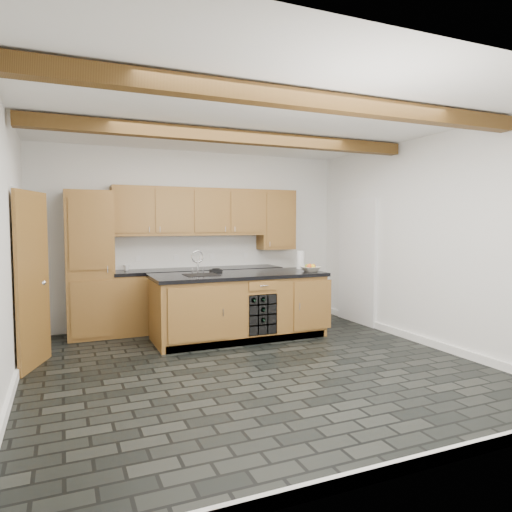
{
  "coord_description": "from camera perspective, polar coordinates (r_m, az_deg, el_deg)",
  "views": [
    {
      "loc": [
        -2.0,
        -4.74,
        1.63
      ],
      "look_at": [
        0.36,
        0.8,
        1.21
      ],
      "focal_mm": 32.0,
      "sensor_mm": 36.0,
      "label": 1
    }
  ],
  "objects": [
    {
      "name": "back_cabinetry",
      "position": [
        7.19,
        -9.9,
        -1.23
      ],
      "size": [
        3.65,
        0.62,
        2.2
      ],
      "color": "olive",
      "rests_on": "ground"
    },
    {
      "name": "faucet",
      "position": [
        6.36,
        -6.94,
        -2.02
      ],
      "size": [
        0.45,
        0.4,
        0.34
      ],
      "color": "black",
      "rests_on": "island"
    },
    {
      "name": "room_shell",
      "position": [
        5.61,
        -3.08,
        2.95
      ],
      "size": [
        5.01,
        5.0,
        5.0
      ],
      "color": "white",
      "rests_on": "ground"
    },
    {
      "name": "island",
      "position": [
        6.56,
        -2.08,
        -6.22
      ],
      "size": [
        2.48,
        0.96,
        0.93
      ],
      "color": "olive",
      "rests_on": "ground"
    },
    {
      "name": "kitchen_scale",
      "position": [
        6.68,
        -5.04,
        -1.8
      ],
      "size": [
        0.18,
        0.12,
        0.05
      ],
      "rotation": [
        0.0,
        0.0,
        -0.04
      ],
      "color": "black",
      "rests_on": "island"
    },
    {
      "name": "mug",
      "position": [
        7.14,
        -15.9,
        -1.4
      ],
      "size": [
        0.12,
        0.12,
        0.09
      ],
      "primitive_type": "imported",
      "rotation": [
        0.0,
        0.0,
        -0.3
      ],
      "color": "white",
      "rests_on": "back_cabinetry"
    },
    {
      "name": "paper_towel",
      "position": [
        7.16,
        5.57,
        -0.49
      ],
      "size": [
        0.12,
        0.12,
        0.28
      ],
      "primitive_type": "cylinder",
      "color": "white",
      "rests_on": "island"
    },
    {
      "name": "ground",
      "position": [
        5.4,
        -0.16,
        -13.55
      ],
      "size": [
        5.0,
        5.0,
        0.0
      ],
      "primitive_type": "plane",
      "color": "black",
      "rests_on": "ground"
    },
    {
      "name": "fruit_cluster",
      "position": [
        6.81,
        6.83,
        -1.29
      ],
      "size": [
        0.16,
        0.17,
        0.07
      ],
      "color": "#A91C16",
      "rests_on": "fruit_bowl"
    },
    {
      "name": "fruit_bowl",
      "position": [
        6.81,
        6.82,
        -1.61
      ],
      "size": [
        0.29,
        0.29,
        0.07
      ],
      "primitive_type": "imported",
      "rotation": [
        0.0,
        0.0,
        -0.02
      ],
      "color": "beige",
      "rests_on": "island"
    }
  ]
}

